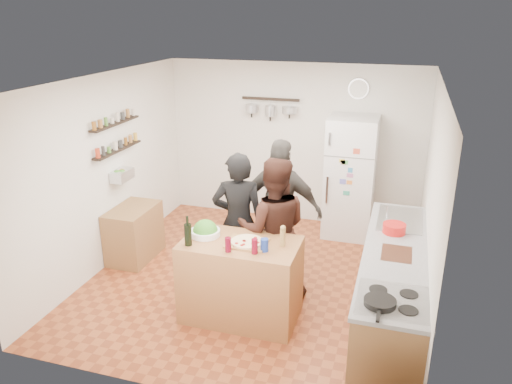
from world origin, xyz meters
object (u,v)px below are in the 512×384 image
(salad_bowl, at_px, (205,233))
(wine_bottle, at_px, (188,235))
(salt_canister, at_px, (264,245))
(skillet, at_px, (380,302))
(prep_island, at_px, (241,280))
(fridge, at_px, (350,177))
(pepper_mill, at_px, (283,238))
(person_left, at_px, (238,222))
(wall_clock, at_px, (359,89))
(side_table, at_px, (134,233))
(person_back, at_px, (281,209))
(counter_run, at_px, (393,291))
(person_center, at_px, (273,229))
(red_bowl, at_px, (394,228))

(salad_bowl, distance_m, wine_bottle, 0.29)
(salt_canister, distance_m, skillet, 1.38)
(prep_island, xyz_separation_m, fridge, (0.85, 2.55, 0.45))
(wine_bottle, distance_m, pepper_mill, 0.99)
(prep_island, distance_m, person_left, 0.78)
(wine_bottle, xyz_separation_m, pepper_mill, (0.95, 0.27, -0.03))
(wine_bottle, height_order, wall_clock, wall_clock)
(prep_island, bearing_deg, wall_clock, 73.60)
(salad_bowl, bearing_deg, side_table, 148.93)
(salt_canister, bearing_deg, person_back, 96.09)
(prep_island, distance_m, counter_run, 1.62)
(salad_bowl, bearing_deg, counter_run, 5.74)
(wall_clock, bearing_deg, wine_bottle, -113.49)
(person_center, distance_m, person_back, 0.53)
(person_center, relative_size, side_table, 2.14)
(wall_clock, relative_size, side_table, 0.37)
(person_center, height_order, fridge, fridge)
(counter_run, bearing_deg, fridge, 108.06)
(pepper_mill, bearing_deg, salad_bowl, 180.00)
(skillet, bearing_deg, red_bowl, 88.10)
(salad_bowl, distance_m, person_center, 0.80)
(pepper_mill, distance_m, skillet, 1.35)
(prep_island, distance_m, pepper_mill, 0.71)
(counter_run, bearing_deg, person_back, 150.48)
(salt_canister, xyz_separation_m, wall_clock, (0.55, 3.00, 1.17))
(salad_bowl, bearing_deg, red_bowl, 18.31)
(red_bowl, bearing_deg, fridge, 110.71)
(counter_run, bearing_deg, side_table, 169.24)
(person_left, bearing_deg, person_back, -148.09)
(counter_run, distance_m, side_table, 3.50)
(prep_island, height_order, skillet, skillet)
(wine_bottle, relative_size, skillet, 0.88)
(counter_run, bearing_deg, red_bowl, 96.36)
(person_back, xyz_separation_m, side_table, (-2.02, -0.15, -0.53))
(prep_island, bearing_deg, fridge, 71.62)
(skillet, bearing_deg, person_back, 125.39)
(salt_canister, distance_m, wall_clock, 3.27)
(skillet, bearing_deg, salad_bowl, 155.99)
(skillet, distance_m, fridge, 3.42)
(salt_canister, height_order, person_left, person_left)
(wine_bottle, bearing_deg, side_table, 139.98)
(person_center, bearing_deg, counter_run, 154.15)
(counter_run, xyz_separation_m, red_bowl, (-0.05, 0.45, 0.52))
(salad_bowl, xyz_separation_m, skillet, (1.92, -0.85, 0.00))
(wine_bottle, relative_size, wall_clock, 0.79)
(skillet, xyz_separation_m, red_bowl, (0.05, 1.51, 0.03))
(red_bowl, bearing_deg, pepper_mill, -149.34)
(salad_bowl, relative_size, red_bowl, 1.30)
(salt_canister, height_order, person_back, person_back)
(prep_island, distance_m, wine_bottle, 0.79)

